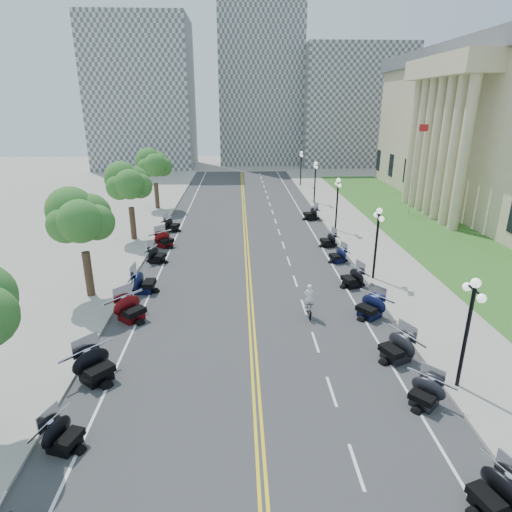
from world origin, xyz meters
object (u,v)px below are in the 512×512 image
object	(u,v)px
flagpole	(414,169)
bicycle	(309,308)
motorcycle_n_3	(425,392)
cyclist_rider	(310,287)

from	to	relation	value
flagpole	bicycle	bearing A→B (deg)	-122.41
motorcycle_n_3	cyclist_rider	size ratio (longest dim) A/B	1.08
motorcycle_n_3	cyclist_rider	bearing A→B (deg)	161.13
motorcycle_n_3	flagpole	bearing A→B (deg)	117.25
flagpole	motorcycle_n_3	distance (m)	33.27
motorcycle_n_3	cyclist_rider	xyz separation A→B (m)	(-3.47, 7.81, 1.21)
cyclist_rider	flagpole	bearing A→B (deg)	-122.41
flagpole	motorcycle_n_3	size ratio (longest dim) A/B	5.60
flagpole	bicycle	world-z (taller)	flagpole
flagpole	motorcycle_n_3	xyz separation A→B (m)	(-11.25, -31.00, -4.38)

